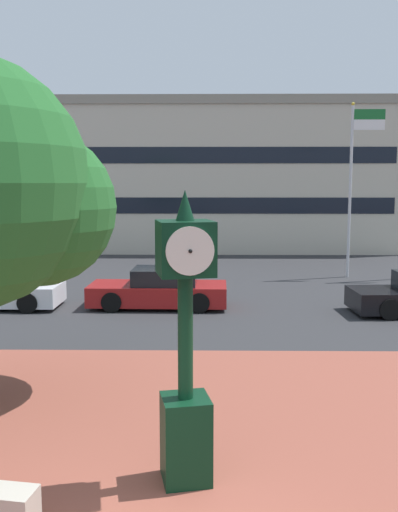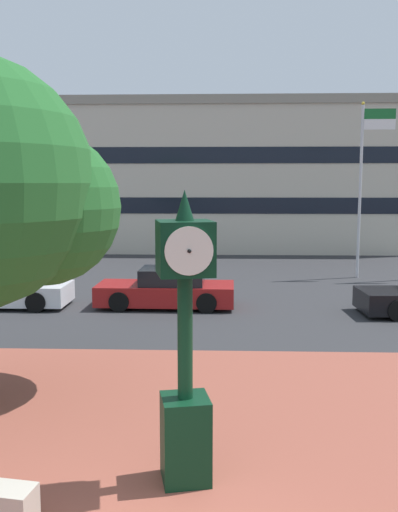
{
  "view_description": "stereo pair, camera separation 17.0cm",
  "coord_description": "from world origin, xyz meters",
  "px_view_note": "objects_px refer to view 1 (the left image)",
  "views": [
    {
      "loc": [
        0.69,
        -5.07,
        4.0
      ],
      "look_at": [
        0.58,
        2.36,
        3.05
      ],
      "focal_mm": 39.57,
      "sensor_mm": 36.0,
      "label": 1
    },
    {
      "loc": [
        0.86,
        -5.06,
        4.0
      ],
      "look_at": [
        0.58,
        2.36,
        3.05
      ],
      "focal_mm": 39.57,
      "sensor_mm": 36.0,
      "label": 2
    }
  ],
  "objects_px": {
    "car_street_far": "(160,290)",
    "flagpole_primary": "(354,177)",
    "civic_building": "(218,177)",
    "street_clock": "(185,351)",
    "street_lamp_post": "(55,178)"
  },
  "relations": [
    {
      "from": "car_street_far",
      "to": "flagpole_primary",
      "type": "height_order",
      "value": "flagpole_primary"
    },
    {
      "from": "flagpole_primary",
      "to": "civic_building",
      "type": "distance_m",
      "value": 13.98
    },
    {
      "from": "flagpole_primary",
      "to": "car_street_far",
      "type": "bearing_deg",
      "value": -141.84
    },
    {
      "from": "car_street_far",
      "to": "street_lamp_post",
      "type": "distance_m",
      "value": 7.33
    },
    {
      "from": "flagpole_primary",
      "to": "civic_building",
      "type": "relative_size",
      "value": 0.33
    },
    {
      "from": "street_clock",
      "to": "civic_building",
      "type": "relative_size",
      "value": 0.18
    },
    {
      "from": "street_clock",
      "to": "street_lamp_post",
      "type": "bearing_deg",
      "value": 98.78
    },
    {
      "from": "street_clock",
      "to": "civic_building",
      "type": "xyz_separation_m",
      "value": [
        0.97,
        29.78,
        2.64
      ]
    },
    {
      "from": "car_street_far",
      "to": "civic_building",
      "type": "bearing_deg",
      "value": -5.54
    },
    {
      "from": "street_clock",
      "to": "flagpole_primary",
      "type": "distance_m",
      "value": 18.31
    },
    {
      "from": "flagpole_primary",
      "to": "street_lamp_post",
      "type": "relative_size",
      "value": 1.06
    },
    {
      "from": "flagpole_primary",
      "to": "street_lamp_post",
      "type": "bearing_deg",
      "value": -172.39
    },
    {
      "from": "street_clock",
      "to": "flagpole_primary",
      "type": "relative_size",
      "value": 0.53
    },
    {
      "from": "street_clock",
      "to": "flagpole_primary",
      "type": "xyz_separation_m",
      "value": [
        6.5,
        16.94,
        2.5
      ]
    },
    {
      "from": "street_lamp_post",
      "to": "street_clock",
      "type": "bearing_deg",
      "value": -69.33
    }
  ]
}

